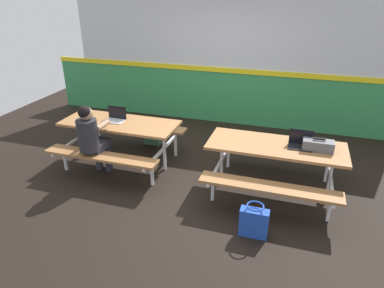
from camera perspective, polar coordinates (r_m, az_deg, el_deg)
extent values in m
cube|color=black|center=(5.57, 0.28, -4.85)|extent=(10.00, 10.00, 0.02)
cube|color=#338C4C|center=(7.46, 5.71, 7.69)|extent=(8.00, 0.12, 1.10)
cube|color=yellow|center=(7.24, 5.80, 12.07)|extent=(8.00, 0.03, 0.10)
cube|color=silver|center=(7.18, 6.19, 18.02)|extent=(6.72, 0.12, 1.40)
cube|color=#9E6B3D|center=(5.68, -11.90, 3.40)|extent=(1.89, 0.76, 0.04)
cube|color=#9E6B3D|center=(5.31, -14.88, -1.97)|extent=(1.79, 0.29, 0.04)
cube|color=#9E6B3D|center=(6.31, -8.92, 3.01)|extent=(1.79, 0.29, 0.04)
cube|color=white|center=(6.22, -17.77, 0.93)|extent=(0.04, 0.04, 0.70)
cube|color=white|center=(6.20, -17.82, 1.27)|extent=(0.05, 1.55, 0.04)
cube|color=white|center=(5.91, -20.31, -2.29)|extent=(0.04, 0.04, 0.41)
cube|color=white|center=(6.65, -15.19, 1.51)|extent=(0.04, 0.04, 0.41)
cube|color=white|center=(5.52, -4.60, -1.00)|extent=(0.04, 0.04, 0.70)
cube|color=white|center=(5.50, -4.61, -0.63)|extent=(0.05, 1.55, 0.04)
cube|color=white|center=(5.17, -6.65, -4.80)|extent=(0.04, 0.04, 0.41)
cube|color=white|center=(6.01, -2.75, -0.21)|extent=(0.04, 0.04, 0.41)
cube|color=#9E6B3D|center=(4.91, 13.78, -0.34)|extent=(1.89, 0.76, 0.04)
cube|color=#9E6B3D|center=(4.49, 12.67, -7.03)|extent=(1.79, 0.29, 0.04)
cube|color=#9E6B3D|center=(5.61, 14.06, -0.36)|extent=(1.79, 0.29, 0.04)
cube|color=white|center=(5.16, 4.92, -2.95)|extent=(0.04, 0.04, 0.70)
cube|color=white|center=(5.14, 4.94, -2.56)|extent=(0.05, 1.55, 0.04)
cube|color=white|center=(4.81, 3.46, -7.20)|extent=(0.04, 0.04, 0.41)
cube|color=white|center=(5.67, 6.04, -1.94)|extent=(0.04, 0.04, 0.41)
cube|color=white|center=(5.11, 21.91, -5.20)|extent=(0.04, 0.04, 0.70)
cube|color=white|center=(5.09, 21.98, -4.81)|extent=(0.05, 1.55, 0.04)
cube|color=white|center=(4.74, 21.87, -9.71)|extent=(0.04, 0.04, 0.41)
cube|color=white|center=(5.62, 21.47, -3.97)|extent=(0.04, 0.04, 0.41)
cylinder|color=#2D2D38|center=(5.77, -15.24, -2.01)|extent=(0.11, 0.11, 0.45)
cylinder|color=#2D2D38|center=(5.68, -13.70, -2.28)|extent=(0.11, 0.11, 0.45)
cube|color=#2D2D38|center=(5.49, -15.60, -0.19)|extent=(0.30, 0.38, 0.12)
cylinder|color=#26262B|center=(5.27, -16.88, 1.41)|extent=(0.30, 0.30, 0.48)
cylinder|color=#A57A5B|center=(5.46, -17.09, 3.32)|extent=(0.08, 0.30, 0.08)
cylinder|color=#A57A5B|center=(5.31, -14.58, 3.02)|extent=(0.08, 0.30, 0.08)
sphere|color=#A57A5B|center=(5.17, -17.21, 4.85)|extent=(0.20, 0.20, 0.20)
sphere|color=black|center=(5.13, -17.44, 5.10)|extent=(0.18, 0.18, 0.18)
cube|color=silver|center=(5.72, -12.71, 3.74)|extent=(0.32, 0.22, 0.01)
cube|color=black|center=(5.76, -12.30, 5.15)|extent=(0.32, 0.01, 0.21)
cube|color=black|center=(4.90, 17.46, -0.53)|extent=(0.32, 0.22, 0.01)
cube|color=black|center=(4.95, 17.66, 1.14)|extent=(0.32, 0.01, 0.21)
cube|color=#595B60|center=(4.88, 20.18, -0.21)|extent=(0.40, 0.18, 0.14)
cube|color=black|center=(4.85, 20.34, 0.81)|extent=(0.16, 0.02, 0.02)
cube|color=#3F724C|center=(6.51, -6.57, 1.89)|extent=(0.30, 0.18, 0.44)
cube|color=#3F724C|center=(6.63, -6.16, 1.72)|extent=(0.21, 0.04, 0.19)
cube|color=#1E47B2|center=(4.27, 10.20, -12.72)|extent=(0.34, 0.14, 0.36)
torus|color=#1E47B2|center=(4.13, 10.46, -10.09)|extent=(0.21, 0.21, 0.02)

